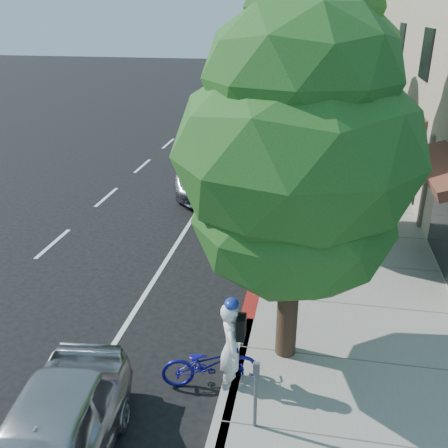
% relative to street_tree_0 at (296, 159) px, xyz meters
% --- Properties ---
extents(ground, '(120.00, 120.00, 0.00)m').
position_rel_street_tree_0_xyz_m(ground, '(-0.90, 2.00, -4.08)').
color(ground, black).
rests_on(ground, ground).
extents(sidewalk, '(4.60, 56.00, 0.15)m').
position_rel_street_tree_0_xyz_m(sidewalk, '(1.40, 10.00, -4.01)').
color(sidewalk, gray).
rests_on(sidewalk, ground).
extents(curb, '(0.30, 56.00, 0.15)m').
position_rel_street_tree_0_xyz_m(curb, '(-0.90, 10.00, -4.01)').
color(curb, '#9E998E').
rests_on(curb, ground).
extents(curb_red_segment, '(0.32, 4.00, 0.15)m').
position_rel_street_tree_0_xyz_m(curb_red_segment, '(-0.90, 3.00, -4.01)').
color(curb_red_segment, maroon).
rests_on(curb_red_segment, ground).
extents(street_tree_0, '(4.21, 4.21, 6.66)m').
position_rel_street_tree_0_xyz_m(street_tree_0, '(0.00, 0.00, 0.00)').
color(street_tree_0, black).
rests_on(street_tree_0, ground).
extents(street_tree_1, '(4.91, 4.91, 7.88)m').
position_rel_street_tree_0_xyz_m(street_tree_1, '(0.00, 6.00, 0.76)').
color(street_tree_1, black).
rests_on(street_tree_1, ground).
extents(street_tree_2, '(3.98, 3.98, 6.73)m').
position_rel_street_tree_0_xyz_m(street_tree_2, '(0.00, 12.00, 0.10)').
color(street_tree_2, black).
rests_on(street_tree_2, ground).
extents(street_tree_3, '(4.87, 4.87, 7.80)m').
position_rel_street_tree_0_xyz_m(street_tree_3, '(0.00, 18.00, 0.72)').
color(street_tree_3, black).
rests_on(street_tree_3, ground).
extents(street_tree_4, '(5.08, 5.08, 7.30)m').
position_rel_street_tree_0_xyz_m(street_tree_4, '(0.00, 24.00, 0.29)').
color(street_tree_4, black).
rests_on(street_tree_4, ground).
extents(street_tree_5, '(4.30, 4.30, 7.28)m').
position_rel_street_tree_0_xyz_m(street_tree_5, '(0.00, 30.00, 0.45)').
color(street_tree_5, black).
rests_on(street_tree_5, ground).
extents(cyclist, '(0.55, 0.72, 1.76)m').
position_rel_street_tree_0_xyz_m(cyclist, '(-0.90, -1.00, -3.20)').
color(cyclist, white).
rests_on(cyclist, ground).
extents(bicycle, '(1.86, 1.07, 0.92)m').
position_rel_street_tree_0_xyz_m(bicycle, '(-1.30, -1.00, -3.62)').
color(bicycle, navy).
rests_on(bicycle, ground).
extents(silver_suv, '(3.72, 6.85, 1.82)m').
position_rel_street_tree_0_xyz_m(silver_suv, '(-3.10, 10.00, -3.17)').
color(silver_suv, '#B8B8BD').
rests_on(silver_suv, ground).
extents(dark_sedan, '(1.76, 4.51, 1.46)m').
position_rel_street_tree_0_xyz_m(dark_sedan, '(-3.10, 11.00, -3.35)').
color(dark_sedan, black).
rests_on(dark_sedan, ground).
extents(white_pickup, '(2.68, 5.31, 1.48)m').
position_rel_street_tree_0_xyz_m(white_pickup, '(-2.25, 17.81, -3.34)').
color(white_pickup, white).
rests_on(white_pickup, ground).
extents(dark_suv_far, '(1.88, 4.27, 1.43)m').
position_rel_street_tree_0_xyz_m(dark_suv_far, '(-3.10, 28.82, -3.37)').
color(dark_suv_far, black).
rests_on(dark_suv_far, ground).
extents(pedestrian, '(0.99, 0.79, 1.95)m').
position_rel_street_tree_0_xyz_m(pedestrian, '(2.28, 6.60, -2.96)').
color(pedestrian, black).
rests_on(pedestrian, sidewalk).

